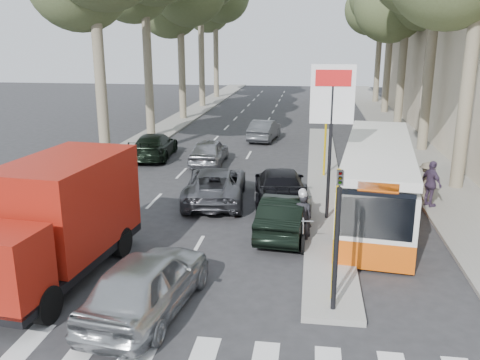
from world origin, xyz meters
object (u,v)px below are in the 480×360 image
object	(u,v)px
red_truck	(57,218)
motorcycle	(302,218)
city_bus	(377,177)
silver_hatchback	(147,283)
dark_hatchback	(285,214)

from	to	relation	value
red_truck	motorcycle	distance (m)	7.48
motorcycle	city_bus	bearing A→B (deg)	45.83
red_truck	motorcycle	world-z (taller)	red_truck
silver_hatchback	motorcycle	world-z (taller)	motorcycle
motorcycle	dark_hatchback	bearing A→B (deg)	127.52
red_truck	motorcycle	xyz separation A→B (m)	(6.57, 3.47, -0.90)
silver_hatchback	city_bus	world-z (taller)	city_bus
city_bus	motorcycle	size ratio (longest dim) A/B	4.99
silver_hatchback	red_truck	world-z (taller)	red_truck
silver_hatchback	motorcycle	distance (m)	6.14
city_bus	silver_hatchback	bearing A→B (deg)	-120.72
city_bus	red_truck	bearing A→B (deg)	-137.65
silver_hatchback	motorcycle	size ratio (longest dim) A/B	2.14
silver_hatchback	red_truck	bearing A→B (deg)	-19.31
silver_hatchback	motorcycle	bearing A→B (deg)	-117.88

